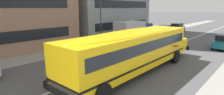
{
  "coord_description": "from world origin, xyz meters",
  "views": [
    {
      "loc": [
        -13.86,
        -8.66,
        4.58
      ],
      "look_at": [
        -4.93,
        -0.85,
        1.96
      ],
      "focal_mm": 28.86,
      "sensor_mm": 36.0,
      "label": 1
    }
  ],
  "objects": [
    {
      "name": "lane_centreline",
      "position": [
        0.0,
        0.0,
        0.0
      ],
      "size": [
        110.0,
        0.16,
        0.01
      ],
      "primitive_type": "cube",
      "color": "silver",
      "rests_on": "ground_plane"
    },
    {
      "name": "box_truck",
      "position": [
        6.38,
        5.18,
        1.54
      ],
      "size": [
        6.11,
        2.61,
        2.82
      ],
      "rotation": [
        0.0,
        0.0,
        -0.03
      ],
      "color": "navy",
      "rests_on": "ground_plane"
    },
    {
      "name": "parked_car_beige_past_driveway",
      "position": [
        21.17,
        4.96,
        0.84
      ],
      "size": [
        3.94,
        1.97,
        1.64
      ],
      "rotation": [
        0.0,
        0.0,
        -0.03
      ],
      "color": "#C1B28E",
      "rests_on": "ground_plane"
    },
    {
      "name": "sidewalk_far",
      "position": [
        0.0,
        7.66,
        0.01
      ],
      "size": [
        120.0,
        3.0,
        0.01
      ],
      "primitive_type": "cube",
      "color": "gray",
      "rests_on": "ground_plane"
    },
    {
      "name": "street_lamp",
      "position": [
        1.89,
        6.96,
        4.31
      ],
      "size": [
        0.44,
        0.44,
        6.8
      ],
      "color": "#38383D",
      "rests_on": "ground_plane"
    },
    {
      "name": "ground_plane",
      "position": [
        0.0,
        0.0,
        0.0
      ],
      "size": [
        400.0,
        400.0,
        0.0
      ],
      "primitive_type": "plane",
      "color": "#4C4C4F"
    },
    {
      "name": "parked_car_green_by_entrance",
      "position": [
        15.58,
        5.04,
        0.84
      ],
      "size": [
        3.99,
        2.06,
        1.64
      ],
      "rotation": [
        0.0,
        0.0,
        0.06
      ],
      "color": "#236038",
      "rests_on": "ground_plane"
    },
    {
      "name": "school_bus",
      "position": [
        -3.38,
        -1.7,
        1.83
      ],
      "size": [
        13.78,
        3.28,
        3.08
      ],
      "rotation": [
        0.0,
        0.0,
        -0.0
      ],
      "color": "yellow",
      "rests_on": "ground_plane"
    }
  ]
}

